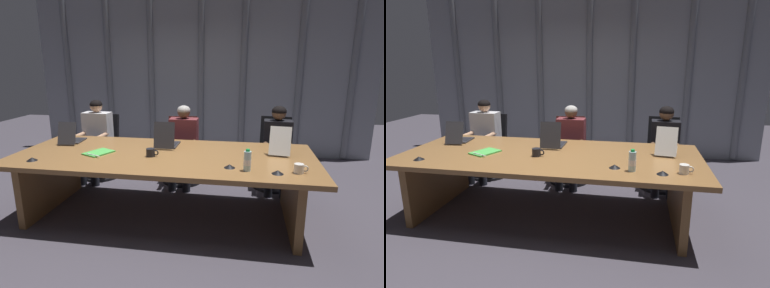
# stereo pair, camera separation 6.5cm
# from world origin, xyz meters

# --- Properties ---
(ground_plane) EXTENTS (12.62, 12.62, 0.00)m
(ground_plane) POSITION_xyz_m (0.00, 0.00, 0.00)
(ground_plane) COLOR #47424C
(conference_table) EXTENTS (3.34, 1.40, 0.74)m
(conference_table) POSITION_xyz_m (0.00, 0.00, 0.59)
(conference_table) COLOR olive
(conference_table) RESTS_ON ground_plane
(curtain_backdrop) EXTENTS (6.31, 0.17, 3.05)m
(curtain_backdrop) POSITION_xyz_m (0.00, 2.72, 1.53)
(curtain_backdrop) COLOR gray
(curtain_backdrop) RESTS_ON ground_plane
(laptop_left_end) EXTENTS (0.26, 0.41, 0.29)m
(laptop_left_end) POSITION_xyz_m (-1.28, 0.32, 0.80)
(laptop_left_end) COLOR #2D2D33
(laptop_left_end) RESTS_ON conference_table
(laptop_left_mid) EXTENTS (0.25, 0.40, 0.33)m
(laptop_left_mid) POSITION_xyz_m (-0.04, 0.32, 0.80)
(laptop_left_mid) COLOR #2D2D33
(laptop_left_mid) RESTS_ON conference_table
(laptop_center) EXTENTS (0.29, 0.50, 0.32)m
(laptop_center) POSITION_xyz_m (1.30, 0.31, 0.80)
(laptop_center) COLOR beige
(laptop_center) RESTS_ON conference_table
(office_chair_left_end) EXTENTS (0.60, 0.60, 0.95)m
(office_chair_left_end) POSITION_xyz_m (-1.30, 1.17, 0.36)
(office_chair_left_end) COLOR black
(office_chair_left_end) RESTS_ON ground_plane
(office_chair_left_mid) EXTENTS (0.60, 0.60, 0.95)m
(office_chair_left_mid) POSITION_xyz_m (-0.02, 1.17, 0.36)
(office_chair_left_mid) COLOR #511E19
(office_chair_left_mid) RESTS_ON ground_plane
(office_chair_center) EXTENTS (0.60, 0.60, 0.98)m
(office_chair_center) POSITION_xyz_m (1.32, 1.17, 0.37)
(office_chair_center) COLOR black
(office_chair_center) RESTS_ON ground_plane
(person_left_end) EXTENTS (0.42, 0.55, 1.20)m
(person_left_end) POSITION_xyz_m (-1.31, 1.01, 0.68)
(person_left_end) COLOR silver
(person_left_end) RESTS_ON ground_plane
(person_left_mid) EXTENTS (0.41, 0.55, 1.14)m
(person_left_mid) POSITION_xyz_m (0.02, 1.01, 0.65)
(person_left_mid) COLOR brown
(person_left_mid) RESTS_ON ground_plane
(person_center) EXTENTS (0.40, 0.56, 1.17)m
(person_center) POSITION_xyz_m (1.34, 1.01, 0.67)
(person_center) COLOR black
(person_center) RESTS_ON ground_plane
(water_bottle_primary) EXTENTS (0.07, 0.07, 0.21)m
(water_bottle_primary) POSITION_xyz_m (0.92, -0.41, 0.84)
(water_bottle_primary) COLOR silver
(water_bottle_primary) RESTS_ON conference_table
(coffee_mug_near) EXTENTS (0.14, 0.10, 0.09)m
(coffee_mug_near) POSITION_xyz_m (-0.11, -0.11, 0.79)
(coffee_mug_near) COLOR black
(coffee_mug_near) RESTS_ON conference_table
(coffee_mug_far) EXTENTS (0.13, 0.09, 0.09)m
(coffee_mug_far) POSITION_xyz_m (1.40, -0.40, 0.79)
(coffee_mug_far) COLOR white
(coffee_mug_far) RESTS_ON conference_table
(conference_mic_left_side) EXTENTS (0.11, 0.11, 0.03)m
(conference_mic_left_side) POSITION_xyz_m (1.20, -0.45, 0.76)
(conference_mic_left_side) COLOR black
(conference_mic_left_side) RESTS_ON conference_table
(conference_mic_middle) EXTENTS (0.11, 0.11, 0.03)m
(conference_mic_middle) POSITION_xyz_m (0.76, -0.35, 0.76)
(conference_mic_middle) COLOR black
(conference_mic_middle) RESTS_ON conference_table
(conference_mic_right_side) EXTENTS (0.11, 0.11, 0.03)m
(conference_mic_right_side) POSITION_xyz_m (-1.30, -0.46, 0.76)
(conference_mic_right_side) COLOR black
(conference_mic_right_side) RESTS_ON conference_table
(spiral_notepad) EXTENTS (0.33, 0.37, 0.03)m
(spiral_notepad) POSITION_xyz_m (-0.73, -0.09, 0.75)
(spiral_notepad) COLOR #4CB74C
(spiral_notepad) RESTS_ON conference_table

